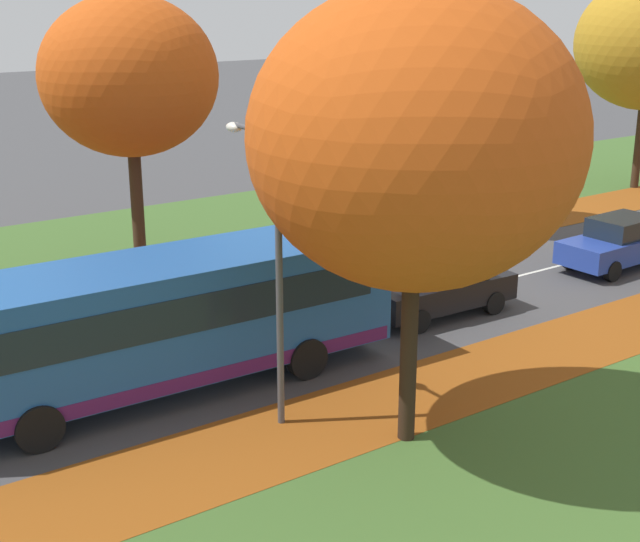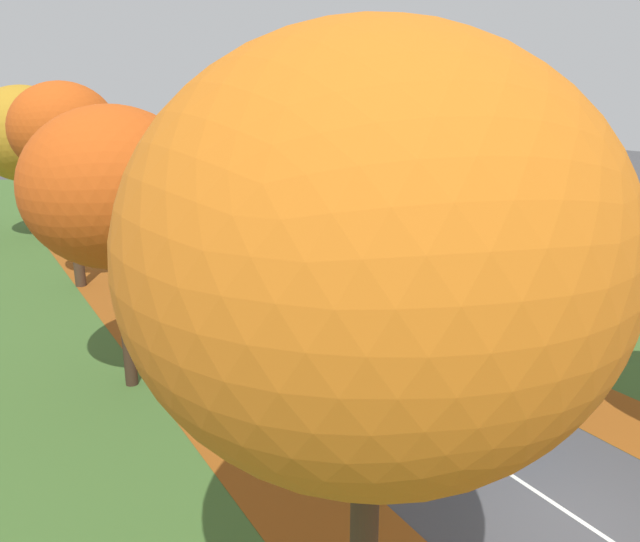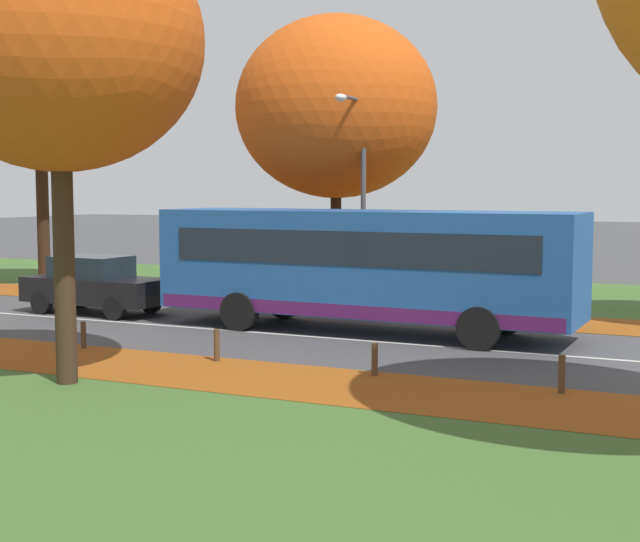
{
  "view_description": "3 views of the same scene",
  "coord_description": "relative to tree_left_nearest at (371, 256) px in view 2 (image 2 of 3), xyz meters",
  "views": [
    {
      "loc": [
        17.91,
        1.06,
        8.48
      ],
      "look_at": [
        1.09,
        12.84,
        1.96
      ],
      "focal_mm": 50.0,
      "sensor_mm": 36.0,
      "label": 1
    },
    {
      "loc": [
        -10.46,
        -6.6,
        8.72
      ],
      "look_at": [
        0.94,
        12.42,
        2.32
      ],
      "focal_mm": 35.0,
      "sensor_mm": 36.0,
      "label": 2
    },
    {
      "loc": [
        -18.97,
        0.71,
        3.51
      ],
      "look_at": [
        2.09,
        10.29,
        1.37
      ],
      "focal_mm": 50.0,
      "sensor_mm": 36.0,
      "label": 3
    }
  ],
  "objects": [
    {
      "name": "bollard_third",
      "position": [
        2.55,
        3.71,
        -6.43
      ],
      "size": [
        0.12,
        0.12,
        0.67
      ],
      "primitive_type": "cylinder",
      "color": "#4C3823",
      "rests_on": "ground"
    },
    {
      "name": "road_centre_line",
      "position": [
        6.11,
        20.56,
        -6.76
      ],
      "size": [
        0.12,
        80.0,
        0.01
      ],
      "primitive_type": "cube",
      "color": "silver",
      "rests_on": "ground"
    },
    {
      "name": "tree_left_near",
      "position": [
        -0.31,
        12.01,
        -0.69
      ],
      "size": [
        5.11,
        5.11,
        8.4
      ],
      "color": "#382619",
      "rests_on": "ground"
    },
    {
      "name": "bollard_sixth",
      "position": [
        2.61,
        14.03,
        -6.47
      ],
      "size": [
        0.12,
        0.12,
        0.6
      ],
      "primitive_type": "cylinder",
      "color": "#4C3823",
      "rests_on": "ground"
    },
    {
      "name": "tree_right_mid",
      "position": [
        12.14,
        23.58,
        0.19
      ],
      "size": [
        5.68,
        5.68,
        9.53
      ],
      "color": "black",
      "rests_on": "ground"
    },
    {
      "name": "tree_left_far",
      "position": [
        0.1,
        35.54,
        -0.5
      ],
      "size": [
        6.3,
        6.3,
        9.11
      ],
      "color": "#382619",
      "rests_on": "ground"
    },
    {
      "name": "tree_left_nearest",
      "position": [
        0.0,
        0.0,
        0.0
      ],
      "size": [
        6.15,
        6.15,
        9.55
      ],
      "color": "#422D1E",
      "rests_on": "ground"
    },
    {
      "name": "streetlamp_right",
      "position": [
        9.78,
        10.4,
        -3.03
      ],
      "size": [
        1.89,
        0.28,
        6.0
      ],
      "color": "#47474C",
      "rests_on": "ground"
    },
    {
      "name": "grass_verge_right",
      "position": [
        15.31,
        20.56,
        -6.76
      ],
      "size": [
        12.0,
        90.0,
        0.01
      ],
      "primitive_type": "cube",
      "color": "#3D6028",
      "rests_on": "ground"
    },
    {
      "name": "car_black_lead",
      "position": [
        7.21,
        17.36,
        -5.95
      ],
      "size": [
        1.91,
        4.27,
        1.62
      ],
      "color": "black",
      "rests_on": "ground"
    },
    {
      "name": "bus",
      "position": [
        7.32,
        9.23,
        -5.06
      ],
      "size": [
        2.87,
        10.46,
        2.98
      ],
      "color": "#1E5199",
      "rests_on": "ground"
    },
    {
      "name": "bollard_fifth",
      "position": [
        2.56,
        10.59,
        -6.44
      ],
      "size": [
        0.12,
        0.12,
        0.66
      ],
      "primitive_type": "cylinder",
      "color": "#4C3823",
      "rests_on": "ground"
    },
    {
      "name": "grass_verge_left",
      "position": [
        -3.09,
        20.56,
        -6.76
      ],
      "size": [
        12.0,
        90.0,
        0.01
      ],
      "primitive_type": "cube",
      "color": "#3D6028",
      "rests_on": "ground"
    },
    {
      "name": "leaf_litter_left",
      "position": [
        1.51,
        14.56,
        -6.76
      ],
      "size": [
        2.8,
        60.0,
        0.0
      ],
      "primitive_type": "cube",
      "color": "#8C4714",
      "rests_on": "grass_verge_left"
    },
    {
      "name": "tree_right_far",
      "position": [
        12.04,
        35.23,
        -1.01
      ],
      "size": [
        5.16,
        5.16,
        8.09
      ],
      "color": "black",
      "rests_on": "ground"
    },
    {
      "name": "ground_plane",
      "position": [
        6.11,
        0.56,
        -6.77
      ],
      "size": [
        160.0,
        160.0,
        0.0
      ],
      "primitive_type": "plane",
      "color": "#424244"
    },
    {
      "name": "car_blue_following",
      "position": [
        7.26,
        24.93,
        -5.95
      ],
      "size": [
        1.88,
        4.25,
        1.62
      ],
      "color": "#233D9E",
      "rests_on": "ground"
    },
    {
      "name": "leaf_litter_right",
      "position": [
        10.71,
        14.56,
        -6.76
      ],
      "size": [
        2.8,
        60.0,
        0.0
      ],
      "primitive_type": "cube",
      "color": "#8C4714",
      "rests_on": "grass_verge_right"
    },
    {
      "name": "tree_right_near",
      "position": [
        12.07,
        12.07,
        -0.82
      ],
      "size": [
        6.08,
        6.08,
        8.69
      ],
      "color": "black",
      "rests_on": "ground"
    },
    {
      "name": "tree_left_mid",
      "position": [
        0.34,
        23.44,
        0.29
      ],
      "size": [
        4.56,
        4.56,
        9.17
      ],
      "color": "#422D1E",
      "rests_on": "ground"
    },
    {
      "name": "bollard_fourth",
      "position": [
        2.56,
        7.15,
        -6.45
      ],
      "size": [
        0.12,
        0.12,
        0.63
      ],
      "primitive_type": "cylinder",
      "color": "#4C3823",
      "rests_on": "ground"
    }
  ]
}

